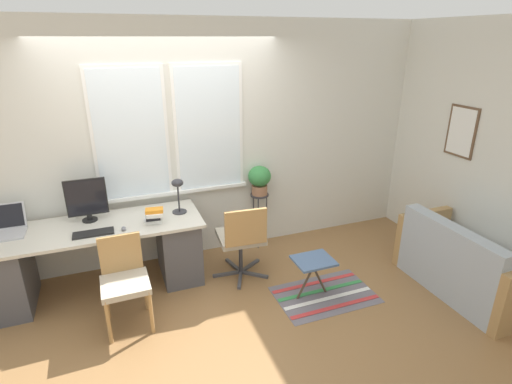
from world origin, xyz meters
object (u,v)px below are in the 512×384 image
mouse (124,228)px  book_stack (154,215)px  office_chair_swivel (242,238)px  laptop (5,228)px  couch_loveseat (464,266)px  keyboard (93,233)px  plant_stand (259,202)px  desk_chair_wooden (124,279)px  potted_plant (260,179)px  monitor (87,200)px  desk_lamp (178,189)px  folding_stool (313,263)px

mouse → book_stack: bearing=13.1°
book_stack → office_chair_swivel: book_stack is taller
laptop → couch_loveseat: size_ratio=0.26×
keyboard → plant_stand: size_ratio=0.54×
desk_chair_wooden → office_chair_swivel: bearing=14.0°
laptop → potted_plant: bearing=3.9°
laptop → keyboard: bearing=-21.3°
book_stack → monitor: bearing=155.0°
book_stack → potted_plant: 1.39m
monitor → desk_chair_wooden: size_ratio=0.54×
keyboard → desk_lamp: bearing=13.9°
monitor → plant_stand: 1.97m
mouse → plant_stand: mouse is taller
desk_chair_wooden → laptop: bearing=141.4°
keyboard → book_stack: (0.58, 0.05, 0.07)m
keyboard → mouse: (0.28, -0.02, 0.01)m
office_chair_swivel → couch_loveseat: office_chair_swivel is taller
mouse → plant_stand: 1.71m
laptop → monitor: (0.75, 0.03, 0.17)m
laptop → book_stack: 1.39m
book_stack → desk_chair_wooden: size_ratio=0.25×
potted_plant → monitor: bearing=-175.6°
book_stack → desk_chair_wooden: 0.72m
mouse → folding_stool: 1.90m
laptop → monitor: bearing=2.4°
plant_stand → couch_loveseat: bearing=-46.0°
potted_plant → office_chair_swivel: bearing=-125.7°
desk_lamp → office_chair_swivel: (0.59, -0.34, -0.52)m
couch_loveseat → folding_stool: couch_loveseat is taller
book_stack → office_chair_swivel: 0.95m
couch_loveseat → folding_stool: 1.58m
laptop → book_stack: laptop is taller
laptop → book_stack: bearing=-10.5°
couch_loveseat → mouse: bearing=70.2°
potted_plant → folding_stool: 1.32m
monitor → book_stack: 0.69m
mouse → couch_loveseat: bearing=-19.8°
monitor → office_chair_swivel: bearing=-17.4°
book_stack → couch_loveseat: book_stack is taller
office_chair_swivel → plant_stand: 0.77m
book_stack → potted_plant: (1.32, 0.44, 0.09)m
mouse → potted_plant: bearing=17.3°
laptop → desk_chair_wooden: laptop is taller
desk_lamp → couch_loveseat: size_ratio=0.27×
mouse → couch_loveseat: 3.48m
book_stack → laptop: bearing=169.5°
desk_lamp → plant_stand: desk_lamp is taller
potted_plant → folding_stool: size_ratio=0.83×
laptop → book_stack: size_ratio=1.68×
desk_lamp → plant_stand: bearing=14.8°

